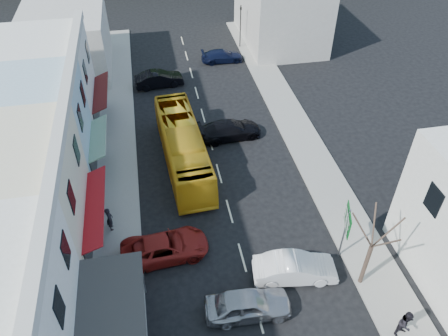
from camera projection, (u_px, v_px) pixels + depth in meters
ground at (242, 257)px, 26.77m from camera, size 120.00×120.00×0.00m
sidewalk_left at (117, 168)px, 33.15m from camera, size 3.00×52.00×0.15m
sidewalk_right at (306, 145)px, 35.28m from camera, size 3.00×52.00×0.15m
shopfront_row at (23, 181)px, 26.15m from camera, size 8.25×30.00×8.00m
distant_block_left at (66, 42)px, 43.35m from camera, size 8.00×10.00×6.00m
distant_block_right at (281, 10)px, 48.55m from camera, size 8.00×12.00×7.00m
bus at (183, 147)px, 32.70m from camera, size 3.19×11.73×3.10m
car_silver at (248, 305)px, 23.45m from camera, size 4.49×2.02×1.40m
car_white at (295, 269)px, 25.24m from camera, size 4.59×2.35×1.40m
car_red at (165, 247)px, 26.47m from camera, size 4.75×2.29×1.40m
car_black_near at (230, 130)px, 35.81m from camera, size 4.65×2.25×1.40m
car_black_far at (159, 80)px, 42.28m from camera, size 4.57×2.25×1.40m
car_navy_far at (222, 55)px, 46.28m from camera, size 4.51×1.87×1.40m
pedestrian_left at (110, 219)px, 27.84m from camera, size 0.47×0.64×1.70m
pedestrian_right at (406, 325)px, 22.26m from camera, size 0.81×0.65×1.70m
direction_sign at (344, 234)px, 25.55m from camera, size 1.26×1.94×4.04m
street_tree at (372, 247)px, 23.27m from camera, size 3.05×3.05×6.49m
traffic_signal at (240, 27)px, 47.78m from camera, size 1.05×1.24×4.79m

